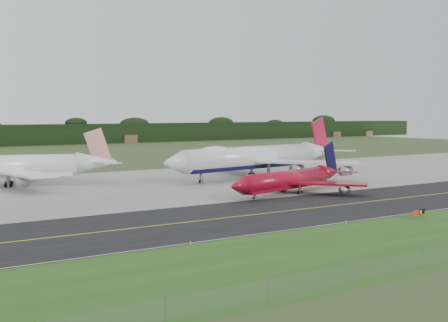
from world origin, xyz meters
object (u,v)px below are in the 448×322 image
jet_red_737 (291,180)px  jet_star_tail (7,167)px  jet_ba_747 (256,158)px  taxiway_sign (419,213)px

jet_red_737 → jet_star_tail: size_ratio=0.76×
jet_ba_747 → jet_red_737: size_ratio=1.63×
jet_red_737 → jet_star_tail: 73.95m
jet_ba_747 → jet_star_tail: bearing=163.9°
jet_ba_747 → taxiway_sign: bearing=-103.6°
jet_red_737 → taxiway_sign: 40.63m
taxiway_sign → jet_ba_747: bearing=76.4°
taxiway_sign → jet_red_737: bearing=84.8°
jet_ba_747 → jet_red_737: 35.68m
jet_ba_747 → taxiway_sign: jet_ba_747 is taller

